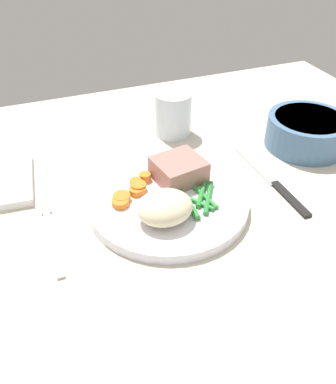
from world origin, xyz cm
name	(u,v)px	position (x,y,z in cm)	size (l,w,h in cm)	color
dining_table	(148,220)	(0.00, 0.00, 1.00)	(120.00, 90.00, 2.00)	beige
dinner_plate	(168,202)	(3.52, 0.96, 2.80)	(23.90, 23.90, 1.60)	white
meat_portion	(179,170)	(6.74, 4.72, 5.34)	(7.19, 6.73, 3.49)	#B2756B
mashed_potatoes	(165,207)	(1.36, -3.34, 5.66)	(7.80, 6.74, 4.12)	beige
carrot_slices	(133,191)	(-1.02, 3.75, 4.12)	(7.42, 6.60, 1.25)	orange
green_beans	(198,197)	(7.46, -1.01, 3.98)	(7.34, 9.57, 0.88)	#2D8C38
fork	(51,235)	(-13.80, 0.70, 2.20)	(1.44, 16.60, 0.40)	silver
knife	(271,180)	(21.43, 0.67, 2.20)	(1.70, 20.50, 0.64)	black
water_glass	(173,117)	(12.37, 21.12, 5.54)	(6.85, 6.85, 8.20)	silver
salad_bowl	(307,130)	(33.13, 8.11, 5.23)	(14.39, 14.39, 5.72)	#4C7299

